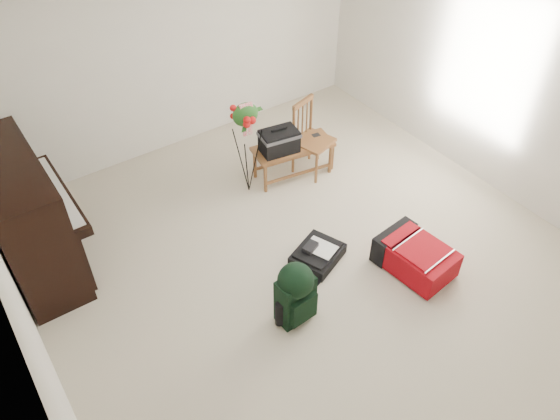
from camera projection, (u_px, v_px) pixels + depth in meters
floor at (314, 267)px, 5.46m from camera, size 5.00×5.50×0.01m
ceiling at (329, 25)px, 3.79m from camera, size 5.00×5.50×0.01m
wall_back at (173, 49)px, 6.30m from camera, size 5.00×0.04×2.50m
wall_left at (18, 301)px, 3.56m from camera, size 0.04×5.50×2.50m
wall_right at (509, 84)px, 5.69m from camera, size 0.04×5.50×2.50m
piano at (27, 219)px, 5.10m from camera, size 0.71×1.50×1.25m
bench at (285, 144)px, 6.17m from camera, size 0.99×0.52×0.72m
dining_chair at (312, 139)px, 6.36m from camera, size 0.49×0.49×0.91m
red_suitcase at (412, 254)px, 5.37m from camera, size 0.56×0.77×0.31m
black_duffel at (317, 254)px, 5.49m from camera, size 0.61×0.56×0.21m
green_backpack at (296, 291)px, 4.76m from camera, size 0.34×0.32×0.66m
flower_stand at (247, 149)px, 5.97m from camera, size 0.42×0.42×1.19m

